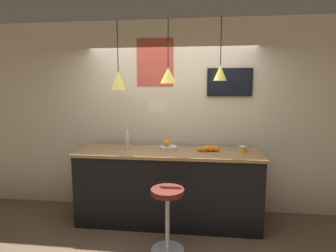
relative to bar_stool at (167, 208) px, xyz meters
name	(u,v)px	position (x,y,z in m)	size (l,w,h in m)	color
ground_plane	(162,249)	(-0.08, 0.04, -0.53)	(14.00, 14.00, 0.00)	brown
back_wall	(171,117)	(-0.08, 1.19, 0.92)	(8.00, 0.06, 2.90)	beige
service_counter	(168,186)	(-0.08, 0.71, -0.01)	(2.53, 0.73, 1.03)	black
bar_stool	(167,208)	(0.00, 0.00, 0.00)	(0.39, 0.39, 0.76)	#B7B7BC
fruit_bowl	(168,147)	(-0.09, 0.77, 0.55)	(0.24, 0.24, 0.14)	beige
orange_pile	(209,149)	(0.49, 0.75, 0.54)	(0.30, 0.15, 0.09)	orange
juice_bottle	(127,140)	(-0.67, 0.76, 0.63)	(0.07, 0.07, 0.30)	silver
spread_jar	(243,149)	(0.95, 0.76, 0.54)	(0.10, 0.10, 0.08)	gold
pendant_lamp_left	(118,81)	(-0.76, 0.72, 1.47)	(0.20, 0.20, 0.94)	black
pendant_lamp_middle	(168,75)	(-0.08, 0.72, 1.53)	(0.21, 0.21, 0.85)	black
pendant_lamp_right	(220,72)	(0.61, 0.72, 1.57)	(0.17, 0.17, 0.81)	black
mounted_tv	(230,82)	(0.78, 1.14, 1.45)	(0.65, 0.04, 0.40)	black
hanging_menu_board	(157,105)	(-0.18, 0.43, 1.15)	(0.24, 0.01, 0.17)	white
wall_poster	(155,63)	(-0.32, 1.15, 1.75)	(0.55, 0.01, 0.70)	#C64C3D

